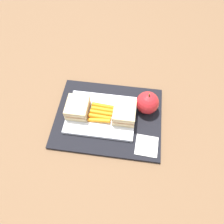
# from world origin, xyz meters

# --- Properties ---
(ground_plane) EXTENTS (2.40, 2.40, 0.00)m
(ground_plane) POSITION_xyz_m (0.00, 0.00, 0.00)
(ground_plane) COLOR brown
(lunchbag_mat) EXTENTS (0.36, 0.28, 0.01)m
(lunchbag_mat) POSITION_xyz_m (0.00, 0.00, 0.01)
(lunchbag_mat) COLOR black
(lunchbag_mat) RESTS_ON ground_plane
(food_tray) EXTENTS (0.23, 0.17, 0.01)m
(food_tray) POSITION_xyz_m (-0.03, 0.00, 0.02)
(food_tray) COLOR white
(food_tray) RESTS_ON lunchbag_mat
(sandwich_half_left) EXTENTS (0.07, 0.08, 0.04)m
(sandwich_half_left) POSITION_xyz_m (-0.10, 0.00, 0.04)
(sandwich_half_left) COLOR #DBC189
(sandwich_half_left) RESTS_ON food_tray
(sandwich_half_right) EXTENTS (0.07, 0.08, 0.04)m
(sandwich_half_right) POSITION_xyz_m (0.05, 0.00, 0.04)
(sandwich_half_right) COLOR #DBC189
(sandwich_half_right) RESTS_ON food_tray
(carrot_sticks_bundle) EXTENTS (0.08, 0.07, 0.02)m
(carrot_sticks_bundle) POSITION_xyz_m (-0.03, -0.00, 0.03)
(carrot_sticks_bundle) COLOR orange
(carrot_sticks_bundle) RESTS_ON food_tray
(apple) EXTENTS (0.08, 0.08, 0.09)m
(apple) POSITION_xyz_m (0.13, 0.05, 0.05)
(apple) COLOR red
(apple) RESTS_ON lunchbag_mat
(paper_napkin) EXTENTS (0.07, 0.07, 0.00)m
(paper_napkin) POSITION_xyz_m (0.14, -0.09, 0.01)
(paper_napkin) COLOR white
(paper_napkin) RESTS_ON lunchbag_mat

